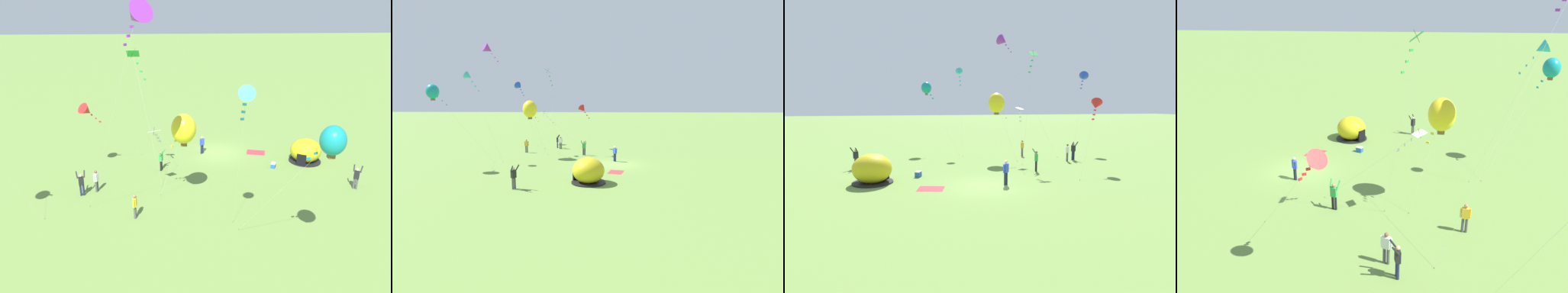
% 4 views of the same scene
% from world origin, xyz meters
% --- Properties ---
extents(ground_plane, '(300.00, 300.00, 0.00)m').
position_xyz_m(ground_plane, '(0.00, 0.00, 0.00)').
color(ground_plane, olive).
extents(popup_tent, '(2.81, 2.81, 2.10)m').
position_xyz_m(popup_tent, '(-7.58, 2.58, 1.00)').
color(popup_tent, gold).
rests_on(popup_tent, ground).
extents(picnic_blanket, '(1.97, 1.68, 0.01)m').
position_xyz_m(picnic_blanket, '(-3.66, 0.17, 0.01)').
color(picnic_blanket, '#CC333D').
rests_on(picnic_blanket, ground).
extents(cooler_box, '(0.56, 0.64, 0.44)m').
position_xyz_m(cooler_box, '(-4.39, 3.79, 0.22)').
color(cooler_box, '#2659B2').
rests_on(cooler_box, ground).
extents(person_watching_sky, '(0.34, 0.57, 1.72)m').
position_xyz_m(person_watching_sky, '(10.03, 7.23, 0.96)').
color(person_watching_sky, '#4C4C51').
rests_on(person_watching_sky, ground).
extents(person_center_field, '(0.72, 0.67, 1.89)m').
position_xyz_m(person_center_field, '(-9.59, 8.15, 1.00)').
color(person_center_field, '#4C4C51').
rests_on(person_center_field, ground).
extents(person_near_tent, '(0.27, 0.59, 1.72)m').
position_xyz_m(person_near_tent, '(6.85, 11.24, 0.96)').
color(person_near_tent, '#4C4C51').
rests_on(person_near_tent, ground).
extents(person_arms_raised, '(0.58, 0.70, 1.89)m').
position_xyz_m(person_arms_raised, '(5.24, 3.68, 1.00)').
color(person_arms_raised, black).
rests_on(person_arms_raised, ground).
extents(person_flying_kite, '(0.69, 0.57, 1.89)m').
position_xyz_m(person_flying_kite, '(11.00, 7.80, 1.00)').
color(person_flying_kite, '#1E2347').
rests_on(person_flying_kite, ground).
extents(person_far_back, '(0.47, 0.43, 1.72)m').
position_xyz_m(person_far_back, '(1.47, 0.05, 0.96)').
color(person_far_back, '#1E2347').
rests_on(person_far_back, ground).
extents(kite_purple, '(5.27, 6.74, 13.58)m').
position_xyz_m(kite_purple, '(5.80, 15.33, 12.82)').
color(kite_purple, silver).
rests_on(kite_purple, ground).
extents(kite_red, '(4.55, 4.95, 6.13)m').
position_xyz_m(kite_red, '(10.90, 4.16, 5.48)').
color(kite_red, silver).
rests_on(kite_red, ground).
extents(kite_cyan, '(0.90, 4.00, 9.75)m').
position_xyz_m(kite_cyan, '(0.74, 15.71, 9.20)').
color(kite_cyan, silver).
rests_on(kite_cyan, ground).
extents(kite_green, '(1.94, 1.86, 10.61)m').
position_xyz_m(kite_green, '(6.57, 8.13, 9.86)').
color(kite_green, silver).
rests_on(kite_green, ground).
extents(kite_blue, '(3.73, 4.23, 9.58)m').
position_xyz_m(kite_blue, '(15.66, 14.33, 8.86)').
color(kite_blue, silver).
rests_on(kite_blue, ground).
extents(kite_white, '(2.11, 6.32, 5.44)m').
position_xyz_m(kite_white, '(5.43, 8.28, 4.85)').
color(kite_white, silver).
rests_on(kite_white, ground).
extents(kite_teal, '(3.81, 5.17, 8.23)m').
position_xyz_m(kite_teal, '(-2.93, 17.70, 7.52)').
color(kite_teal, silver).
rests_on(kite_teal, ground).
extents(kite_yellow, '(2.53, 2.51, 6.69)m').
position_xyz_m(kite_yellow, '(3.54, 9.88, 5.69)').
color(kite_yellow, silver).
rests_on(kite_yellow, ground).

